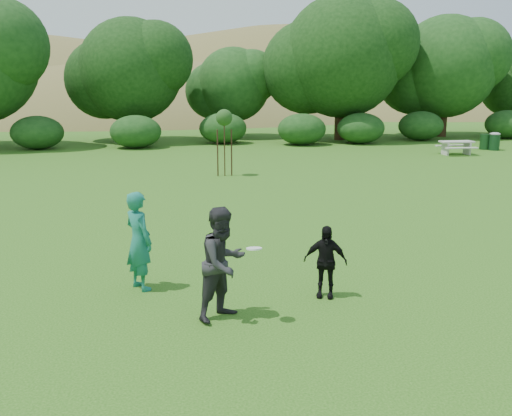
{
  "coord_description": "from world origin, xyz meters",
  "views": [
    {
      "loc": [
        -2.15,
        -9.98,
        4.08
      ],
      "look_at": [
        0.0,
        3.0,
        1.1
      ],
      "focal_mm": 40.0,
      "sensor_mm": 36.0,
      "label": 1
    }
  ],
  "objects_px": {
    "player_teal": "(139,241)",
    "player_black": "(325,261)",
    "trash_can_near": "(485,142)",
    "trash_can_lidded": "(495,141)",
    "picnic_table": "(456,145)",
    "sapling": "(224,119)",
    "player_grey": "(223,263)"
  },
  "relations": [
    {
      "from": "player_black",
      "to": "trash_can_lidded",
      "type": "distance_m",
      "value": 26.43
    },
    {
      "from": "trash_can_near",
      "to": "trash_can_lidded",
      "type": "height_order",
      "value": "trash_can_lidded"
    },
    {
      "from": "player_grey",
      "to": "sapling",
      "type": "bearing_deg",
      "value": 45.74
    },
    {
      "from": "trash_can_lidded",
      "to": "trash_can_near",
      "type": "bearing_deg",
      "value": 126.79
    },
    {
      "from": "player_grey",
      "to": "trash_can_near",
      "type": "distance_m",
      "value": 28.35
    },
    {
      "from": "player_teal",
      "to": "sapling",
      "type": "distance_m",
      "value": 13.71
    },
    {
      "from": "picnic_table",
      "to": "player_black",
      "type": "bearing_deg",
      "value": -124.2
    },
    {
      "from": "player_black",
      "to": "trash_can_near",
      "type": "distance_m",
      "value": 26.58
    },
    {
      "from": "trash_can_near",
      "to": "trash_can_lidded",
      "type": "bearing_deg",
      "value": -53.21
    },
    {
      "from": "player_black",
      "to": "picnic_table",
      "type": "relative_size",
      "value": 0.78
    },
    {
      "from": "player_grey",
      "to": "player_black",
      "type": "distance_m",
      "value": 2.14
    },
    {
      "from": "player_teal",
      "to": "picnic_table",
      "type": "distance_m",
      "value": 24.63
    },
    {
      "from": "player_black",
      "to": "trash_can_near",
      "type": "relative_size",
      "value": 1.56
    },
    {
      "from": "trash_can_lidded",
      "to": "sapling",
      "type": "bearing_deg",
      "value": -158.65
    },
    {
      "from": "trash_can_near",
      "to": "player_grey",
      "type": "bearing_deg",
      "value": -129.41
    },
    {
      "from": "picnic_table",
      "to": "player_teal",
      "type": "bearing_deg",
      "value": -132.28
    },
    {
      "from": "player_black",
      "to": "sapling",
      "type": "height_order",
      "value": "sapling"
    },
    {
      "from": "sapling",
      "to": "trash_can_lidded",
      "type": "distance_m",
      "value": 17.98
    },
    {
      "from": "player_black",
      "to": "sapling",
      "type": "distance_m",
      "value": 14.39
    },
    {
      "from": "player_teal",
      "to": "player_black",
      "type": "relative_size",
      "value": 1.4
    },
    {
      "from": "player_black",
      "to": "sapling",
      "type": "bearing_deg",
      "value": 112.83
    },
    {
      "from": "player_black",
      "to": "trash_can_near",
      "type": "xyz_separation_m",
      "value": [
        15.98,
        21.24,
        -0.25
      ]
    },
    {
      "from": "sapling",
      "to": "picnic_table",
      "type": "relative_size",
      "value": 1.58
    },
    {
      "from": "picnic_table",
      "to": "sapling",
      "type": "bearing_deg",
      "value": -159.73
    },
    {
      "from": "player_teal",
      "to": "player_grey",
      "type": "bearing_deg",
      "value": -172.18
    },
    {
      "from": "player_teal",
      "to": "sapling",
      "type": "relative_size",
      "value": 0.69
    },
    {
      "from": "trash_can_near",
      "to": "sapling",
      "type": "bearing_deg",
      "value": -156.92
    },
    {
      "from": "trash_can_lidded",
      "to": "player_teal",
      "type": "bearing_deg",
      "value": -135.05
    },
    {
      "from": "player_grey",
      "to": "picnic_table",
      "type": "relative_size",
      "value": 1.1
    },
    {
      "from": "player_grey",
      "to": "player_black",
      "type": "relative_size",
      "value": 1.41
    },
    {
      "from": "trash_can_near",
      "to": "picnic_table",
      "type": "relative_size",
      "value": 0.5
    },
    {
      "from": "player_grey",
      "to": "trash_can_near",
      "type": "xyz_separation_m",
      "value": [
        18.0,
        21.9,
        -0.54
      ]
    }
  ]
}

